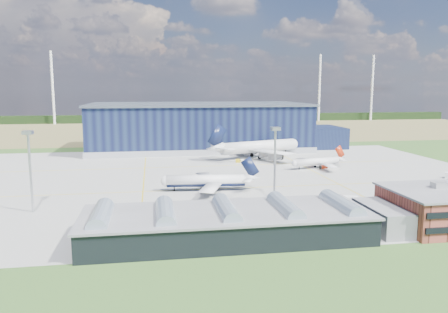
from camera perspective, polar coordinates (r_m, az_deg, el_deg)
ground at (r=161.71m, az=0.23°, el=-3.41°), size 600.00×600.00×0.00m
apron at (r=171.36m, az=-0.33°, el=-2.70°), size 220.00×160.00×0.08m
farmland at (r=378.29m, az=-5.35°, el=3.61°), size 600.00×220.00×0.01m
treeline at (r=457.57m, az=-6.08°, el=5.00°), size 600.00×8.00×8.00m
hangar at (r=253.32m, az=-2.73°, el=3.70°), size 145.00×62.00×26.10m
glass_concourse at (r=102.54m, az=2.30°, el=-8.55°), size 78.00×23.00×8.60m
light_mast_west at (r=131.58m, az=-24.07°, el=-0.18°), size 2.60×2.60×23.00m
light_mast_center at (r=132.32m, az=6.68°, el=0.58°), size 2.60×2.60×23.00m
airliner_navy at (r=147.69m, az=-2.38°, el=-2.38°), size 36.87×36.18×11.20m
airliner_red at (r=193.43m, az=12.00°, el=-0.18°), size 34.19×33.74×9.21m
airliner_widebody at (r=218.73m, az=4.56°, el=2.10°), size 67.57×66.85×17.42m
gse_tug_b at (r=129.38m, az=-2.61°, el=-6.25°), size 2.82×3.49×1.31m
gse_van_a at (r=136.82m, az=15.97°, el=-5.51°), size 6.03×3.88×2.43m
gse_cart_a at (r=206.51m, az=2.41°, el=-0.56°), size 2.07×2.88×1.18m
gse_tug_c at (r=205.38m, az=1.80°, el=-0.58°), size 2.62×3.57×1.41m
gse_cart_b at (r=225.59m, az=3.06°, el=0.26°), size 3.82×3.73×1.39m
airstair at (r=124.78m, az=14.45°, el=-6.59°), size 3.01×5.65×3.44m
car_a at (r=127.01m, az=18.38°, el=-6.99°), size 4.12×2.92×1.30m
car_b at (r=126.18m, az=17.62°, el=-7.09°), size 3.69×1.78×1.17m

